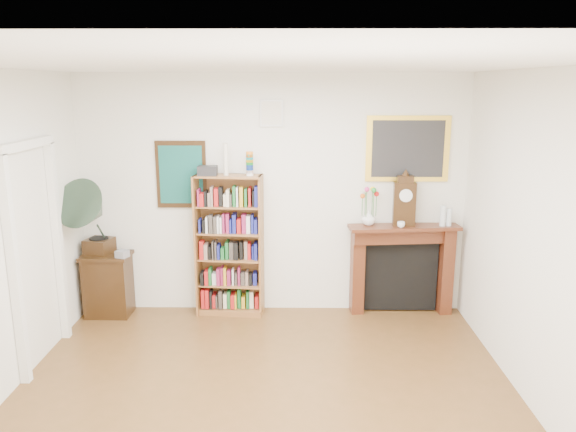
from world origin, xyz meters
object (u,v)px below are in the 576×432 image
(side_cabinet, at_px, (108,285))
(bottle_right, at_px, (449,217))
(bottle_left, at_px, (443,216))
(fireplace, at_px, (402,261))
(cd_stack, at_px, (122,254))
(bookshelf, at_px, (229,238))
(teacup, at_px, (401,225))
(flower_vase, at_px, (369,218))
(gramophone, at_px, (92,212))
(mantel_clock, at_px, (404,202))

(side_cabinet, distance_m, bottle_right, 4.04)
(bottle_left, bearing_deg, fireplace, 171.50)
(cd_stack, bearing_deg, bookshelf, 8.45)
(bookshelf, xyz_separation_m, fireplace, (2.02, 0.06, -0.30))
(side_cabinet, height_order, teacup, teacup)
(cd_stack, height_order, flower_vase, flower_vase)
(side_cabinet, height_order, flower_vase, flower_vase)
(side_cabinet, relative_size, teacup, 8.49)
(teacup, bearing_deg, bookshelf, 177.46)
(cd_stack, xyz_separation_m, teacup, (3.17, 0.09, 0.33))
(side_cabinet, xyz_separation_m, fireplace, (3.45, 0.12, 0.26))
(bottle_left, bearing_deg, gramophone, -177.55)
(gramophone, xyz_separation_m, bottle_left, (3.97, 0.17, -0.07))
(teacup, relative_size, bottle_right, 0.44)
(fireplace, xyz_separation_m, bottle_right, (0.51, -0.06, 0.55))
(teacup, distance_m, bottle_right, 0.57)
(bookshelf, height_order, teacup, bookshelf)
(mantel_clock, bearing_deg, side_cabinet, -173.77)
(fireplace, distance_m, bottle_left, 0.72)
(flower_vase, bearing_deg, bottle_right, -1.88)
(side_cabinet, relative_size, flower_vase, 4.47)
(bookshelf, distance_m, fireplace, 2.04)
(fireplace, bearing_deg, bookshelf, 176.29)
(bottle_right, bearing_deg, cd_stack, -177.23)
(fireplace, distance_m, cd_stack, 3.24)
(gramophone, height_order, flower_vase, gramophone)
(bookshelf, distance_m, flower_vase, 1.63)
(cd_stack, xyz_separation_m, bottle_left, (3.66, 0.18, 0.41))
(side_cabinet, bearing_deg, cd_stack, -26.96)
(side_cabinet, distance_m, mantel_clock, 3.59)
(bottle_right, bearing_deg, side_cabinet, -179.09)
(bookshelf, xyz_separation_m, side_cabinet, (-1.43, -0.06, -0.56))
(side_cabinet, xyz_separation_m, mantel_clock, (3.45, 0.09, 0.99))
(side_cabinet, relative_size, gramophone, 0.80)
(bottle_right, bearing_deg, mantel_clock, 177.09)
(side_cabinet, distance_m, teacup, 3.48)
(gramophone, xyz_separation_m, cd_stack, (0.31, -0.01, -0.48))
(mantel_clock, bearing_deg, bottle_right, 1.84)
(side_cabinet, relative_size, fireplace, 0.57)
(fireplace, bearing_deg, cd_stack, 178.81)
(gramophone, distance_m, mantel_clock, 3.54)
(mantel_clock, height_order, flower_vase, mantel_clock)
(cd_stack, relative_size, mantel_clock, 0.21)
(teacup, bearing_deg, cd_stack, -178.34)
(side_cabinet, xyz_separation_m, gramophone, (-0.09, -0.11, 0.90))
(gramophone, bearing_deg, bottle_left, 15.68)
(gramophone, xyz_separation_m, bottle_right, (4.05, 0.18, -0.09))
(cd_stack, bearing_deg, flower_vase, 4.27)
(mantel_clock, height_order, bottle_right, mantel_clock)
(bookshelf, relative_size, bottle_right, 9.58)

